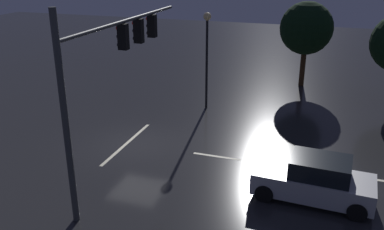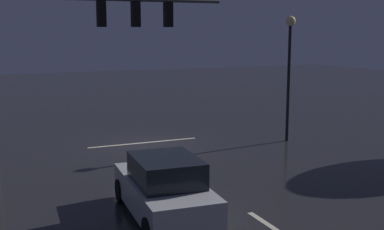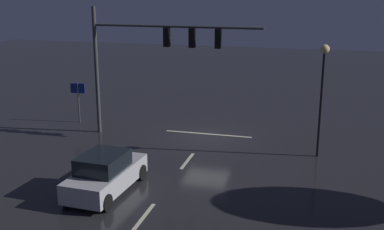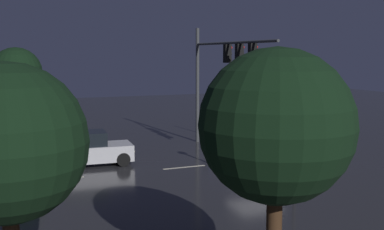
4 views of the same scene
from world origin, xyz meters
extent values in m
plane|color=#232326|center=(0.00, 0.00, 0.00)|extent=(80.00, 80.00, 0.00)
cylinder|color=#383A3D|center=(6.20, 0.69, 3.57)|extent=(0.22, 0.22, 7.14)
cylinder|color=#383A3D|center=(1.56, 0.69, 6.14)|extent=(9.28, 0.14, 0.14)
cube|color=black|center=(2.02, 0.69, 5.57)|extent=(0.32, 0.36, 1.00)
sphere|color=red|center=(2.02, 0.50, 5.89)|extent=(0.20, 0.20, 0.20)
sphere|color=black|center=(2.02, 0.50, 5.57)|extent=(0.20, 0.20, 0.20)
sphere|color=black|center=(2.02, 0.50, 5.25)|extent=(0.20, 0.20, 0.20)
cube|color=black|center=(0.63, 0.69, 5.57)|extent=(0.32, 0.36, 1.00)
sphere|color=red|center=(0.63, 0.50, 5.89)|extent=(0.20, 0.20, 0.20)
sphere|color=black|center=(0.63, 0.50, 5.57)|extent=(0.20, 0.20, 0.20)
sphere|color=black|center=(0.63, 0.50, 5.25)|extent=(0.20, 0.20, 0.20)
cube|color=black|center=(-0.76, 0.69, 5.57)|extent=(0.32, 0.36, 1.00)
sphere|color=red|center=(-0.76, 0.50, 5.89)|extent=(0.20, 0.20, 0.20)
sphere|color=black|center=(-0.76, 0.50, 5.57)|extent=(0.20, 0.20, 0.20)
sphere|color=black|center=(-0.76, 0.50, 5.25)|extent=(0.20, 0.20, 0.20)
cube|color=beige|center=(0.00, 4.00, 0.00)|extent=(0.16, 2.20, 0.01)
cube|color=beige|center=(0.00, 10.00, 0.00)|extent=(0.16, 2.20, 0.01)
cube|color=beige|center=(0.00, -0.51, 0.00)|extent=(5.00, 0.16, 0.01)
cube|color=#B7B7BC|center=(2.28, 8.27, 0.62)|extent=(2.06, 4.40, 0.80)
cube|color=black|center=(2.29, 8.47, 1.36)|extent=(1.73, 2.20, 0.68)
cylinder|color=black|center=(3.02, 6.62, 0.34)|extent=(0.26, 0.69, 0.68)
cylinder|color=black|center=(1.34, 6.73, 0.34)|extent=(0.26, 0.69, 0.68)
cylinder|color=black|center=(3.22, 9.82, 0.34)|extent=(0.26, 0.69, 0.68)
cylinder|color=black|center=(1.54, 9.92, 0.34)|extent=(0.26, 0.69, 0.68)
sphere|color=#F9EFC6|center=(2.79, 6.11, 0.67)|extent=(0.20, 0.20, 0.20)
sphere|color=#F9EFC6|center=(1.50, 6.19, 0.67)|extent=(0.20, 0.20, 0.20)
cylinder|color=black|center=(-6.08, 1.68, 2.58)|extent=(0.14, 0.14, 5.17)
sphere|color=#F9D88C|center=(-6.08, 1.68, 5.35)|extent=(0.44, 0.44, 0.44)
cylinder|color=#383A3D|center=(8.28, -0.84, 1.25)|extent=(0.09, 0.09, 2.50)
cube|color=navy|center=(8.28, -0.84, 2.15)|extent=(0.90, 0.16, 0.60)
camera|label=1|loc=(16.50, 8.32, 8.51)|focal=39.21mm
camera|label=2|loc=(6.68, 20.29, 4.96)|focal=46.81mm
camera|label=3|loc=(-5.91, 25.21, 8.32)|focal=45.22mm
camera|label=4|loc=(-21.67, 12.39, 5.57)|focal=45.09mm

